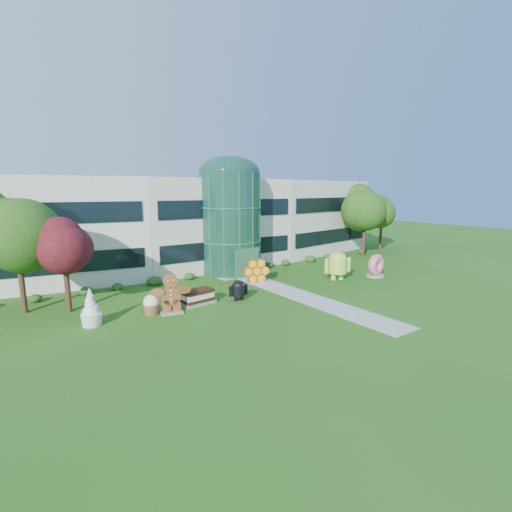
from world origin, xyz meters
TOP-DOWN VIEW (x-y plane):
  - ground at (0.00, 0.00)m, footprint 140.00×140.00m
  - building at (0.00, 18.00)m, footprint 46.00×15.00m
  - atrium at (0.00, 12.00)m, footprint 6.00×6.00m
  - walkway at (0.00, 2.00)m, footprint 2.40×20.00m
  - tree_red at (-15.50, 7.50)m, footprint 4.00×4.00m
  - trees_backdrop at (0.00, 13.00)m, footprint 52.00×8.00m
  - android_green at (6.35, 3.45)m, footprint 3.17×2.60m
  - android_black at (-4.65, 3.13)m, footprint 1.73×1.28m
  - donut at (10.22, 2.22)m, footprint 2.24×1.28m
  - gingerbread at (-9.88, 3.28)m, footprint 3.14×1.82m
  - ice_cream_sandwich at (-7.57, 4.00)m, footprint 2.61×1.56m
  - honeycomb at (-0.50, 6.71)m, footprint 2.68×1.55m
  - froyo at (-14.79, 3.82)m, footprint 1.55×1.55m
  - cupcake at (-11.07, 3.78)m, footprint 1.51×1.51m

SIDE VIEW (x-z plane):
  - ground at x=0.00m, z-range 0.00..0.00m
  - walkway at x=0.00m, z-range 0.00..0.04m
  - ice_cream_sandwich at x=-7.57m, z-range 0.00..1.10m
  - cupcake at x=-11.07m, z-range 0.00..1.37m
  - android_black at x=-4.65m, z-range 0.00..1.82m
  - honeycomb at x=-0.50m, z-range 0.00..1.99m
  - donut at x=10.22m, z-range 0.00..2.22m
  - froyo at x=-14.79m, z-range 0.00..2.32m
  - gingerbread at x=-9.88m, z-range 0.00..2.72m
  - android_green at x=6.35m, z-range 0.00..3.09m
  - tree_red at x=-15.50m, z-range 0.00..6.00m
  - trees_backdrop at x=0.00m, z-range 0.00..8.40m
  - building at x=0.00m, z-range 0.00..9.30m
  - atrium at x=0.00m, z-range 0.00..9.80m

